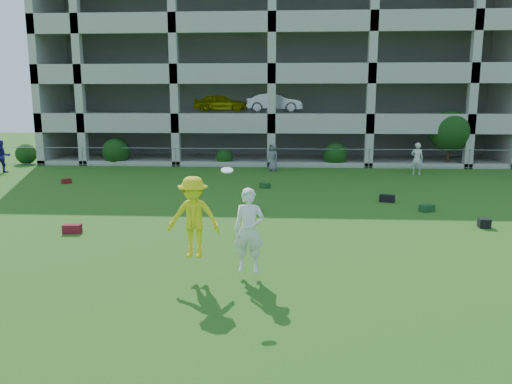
# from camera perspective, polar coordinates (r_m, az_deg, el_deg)

# --- Properties ---
(ground) EXTENTS (100.00, 100.00, 0.00)m
(ground) POSITION_cam_1_polar(r_m,az_deg,el_deg) (12.53, -1.08, -8.83)
(ground) COLOR #235114
(ground) RESTS_ON ground
(bystander_a) EXTENTS (1.15, 1.15, 1.88)m
(bystander_a) POSITION_cam_1_polar(r_m,az_deg,el_deg) (32.01, -27.02, 3.62)
(bystander_a) COLOR navy
(bystander_a) RESTS_ON ground
(bystander_c) EXTENTS (0.94, 0.92, 1.64)m
(bystander_c) POSITION_cam_1_polar(r_m,az_deg,el_deg) (29.32, 1.93, 3.99)
(bystander_c) COLOR slate
(bystander_c) RESTS_ON ground
(bystander_e) EXTENTS (0.77, 0.63, 1.81)m
(bystander_e) POSITION_cam_1_polar(r_m,az_deg,el_deg) (29.19, 17.92, 3.63)
(bystander_e) COLOR silver
(bystander_e) RESTS_ON ground
(bag_red_a) EXTENTS (0.58, 0.36, 0.28)m
(bag_red_a) POSITION_cam_1_polar(r_m,az_deg,el_deg) (16.79, -20.26, -3.97)
(bag_red_a) COLOR #5D101A
(bag_red_a) RESTS_ON ground
(bag_black_b) EXTENTS (0.42, 0.29, 0.22)m
(bag_black_b) POSITION_cam_1_polar(r_m,az_deg,el_deg) (18.77, -0.26, -1.91)
(bag_black_b) COLOR black
(bag_black_b) RESTS_ON ground
(bag_green_c) EXTENTS (0.61, 0.54, 0.26)m
(bag_green_c) POSITION_cam_1_polar(r_m,az_deg,el_deg) (19.83, 18.94, -1.75)
(bag_green_c) COLOR #153A19
(bag_green_c) RESTS_ON ground
(crate_d) EXTENTS (0.37, 0.37, 0.30)m
(crate_d) POSITION_cam_1_polar(r_m,az_deg,el_deg) (18.06, 24.63, -3.25)
(crate_d) COLOR black
(crate_d) RESTS_ON ground
(bag_black_e) EXTENTS (0.67, 0.48, 0.30)m
(bag_black_e) POSITION_cam_1_polar(r_m,az_deg,el_deg) (21.18, 14.75, -0.72)
(bag_black_e) COLOR black
(bag_black_e) RESTS_ON ground
(bag_red_f) EXTENTS (0.51, 0.52, 0.24)m
(bag_red_f) POSITION_cam_1_polar(r_m,az_deg,el_deg) (26.77, -20.85, 1.17)
(bag_red_f) COLOR #5F1015
(bag_red_f) RESTS_ON ground
(bag_green_g) EXTENTS (0.57, 0.57, 0.25)m
(bag_green_g) POSITION_cam_1_polar(r_m,az_deg,el_deg) (23.72, 1.02, 0.75)
(bag_green_g) COLOR #153B18
(bag_green_g) RESTS_ON ground
(frisbee_contest) EXTENTS (2.30, 0.78, 2.48)m
(frisbee_contest) POSITION_cam_1_polar(r_m,az_deg,el_deg) (11.61, -5.34, -3.31)
(frisbee_contest) COLOR yellow
(frisbee_contest) RESTS_ON ground
(parking_garage) EXTENTS (30.00, 14.00, 12.00)m
(parking_garage) POSITION_cam_1_polar(r_m,az_deg,el_deg) (39.54, 2.19, 13.22)
(parking_garage) COLOR #9E998C
(parking_garage) RESTS_ON ground
(fence) EXTENTS (36.06, 0.06, 1.20)m
(fence) POSITION_cam_1_polar(r_m,az_deg,el_deg) (31.00, 1.74, 3.97)
(fence) COLOR gray
(fence) RESTS_ON ground
(shrub_row) EXTENTS (34.38, 2.52, 3.50)m
(shrub_row) POSITION_cam_1_polar(r_m,az_deg,el_deg) (31.80, 10.13, 5.60)
(shrub_row) COLOR #163D11
(shrub_row) RESTS_ON ground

